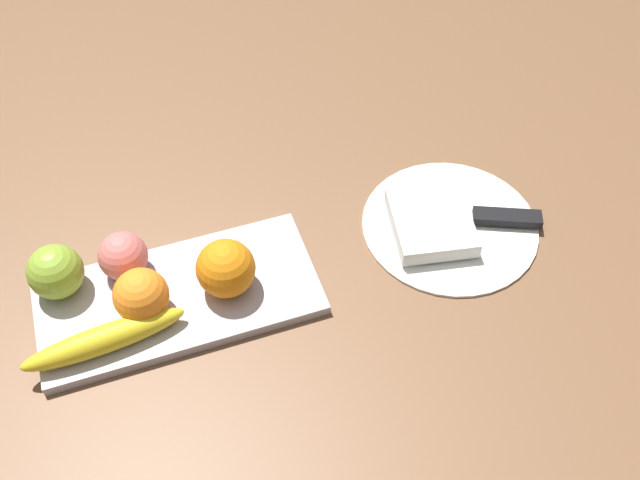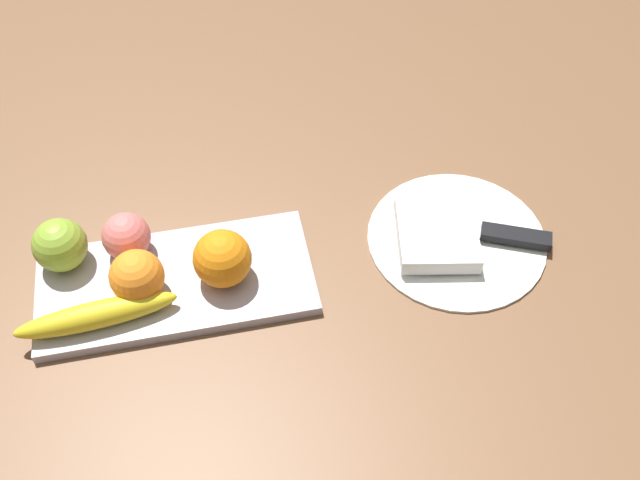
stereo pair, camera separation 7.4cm
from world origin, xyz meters
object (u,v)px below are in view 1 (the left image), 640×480
orange_near_apple (226,268)px  apple (55,272)px  fruit_tray (179,297)px  banana (104,339)px  peach (123,256)px  knife (495,217)px  dinner_plate (450,225)px  folded_napkin (431,222)px  orange_near_banana (141,295)px

orange_near_apple → apple: bearing=-18.2°
fruit_tray → banana: (0.09, 0.05, 0.02)m
fruit_tray → peach: size_ratio=5.61×
knife → fruit_tray: bearing=21.6°
fruit_tray → banana: 0.11m
apple → dinner_plate: 0.50m
dinner_plate → fruit_tray: bearing=0.0°
banana → folded_napkin: bearing=-178.7°
apple → peach: (-0.08, -0.00, -0.00)m
peach → dinner_plate: (-0.42, 0.05, -0.04)m
banana → peach: 0.11m
orange_near_banana → folded_napkin: bearing=-178.0°
orange_near_apple → orange_near_banana: orange_near_apple is taller
orange_near_banana → peach: size_ratio=1.08×
dinner_plate → apple: bearing=-6.2°
apple → orange_near_banana: (-0.09, 0.07, -0.00)m
peach → folded_napkin: (-0.39, 0.05, -0.02)m
orange_near_banana → peach: (0.01, -0.07, -0.00)m
folded_napkin → knife: (-0.09, 0.01, -0.01)m
orange_near_apple → folded_napkin: orange_near_apple is taller
dinner_plate → knife: knife is taller
folded_napkin → apple: bearing=-6.6°
peach → folded_napkin: 0.39m
banana → dinner_plate: (-0.46, -0.05, -0.03)m
peach → knife: bearing=171.8°
apple → peach: apple is taller
orange_near_banana → peach: orange_near_banana is taller
orange_near_banana → orange_near_apple: bearing=-177.9°
fruit_tray → peach: bearing=-46.4°
fruit_tray → knife: bearing=178.0°
banana → dinner_plate: 0.46m
dinner_plate → folded_napkin: 0.03m
orange_near_apple → dinner_plate: orange_near_apple is taller
folded_napkin → knife: bearing=170.4°
peach → folded_napkin: size_ratio=0.52×
apple → knife: apple is taller
peach → dinner_plate: size_ratio=0.26×
apple → peach: 0.08m
apple → folded_napkin: 0.47m
apple → orange_near_banana: bearing=143.4°
knife → dinner_plate: bearing=9.3°
orange_near_apple → orange_near_banana: 0.10m
peach → orange_near_apple: bearing=150.7°
apple → folded_napkin: apple is taller
folded_napkin → knife: folded_napkin is taller
orange_near_apple → knife: bearing=179.1°
folded_napkin → dinner_plate: bearing=-180.0°
dinner_plate → folded_napkin: (0.03, 0.00, 0.02)m
dinner_plate → knife: bearing=165.7°
orange_near_apple → peach: (0.11, -0.06, -0.01)m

